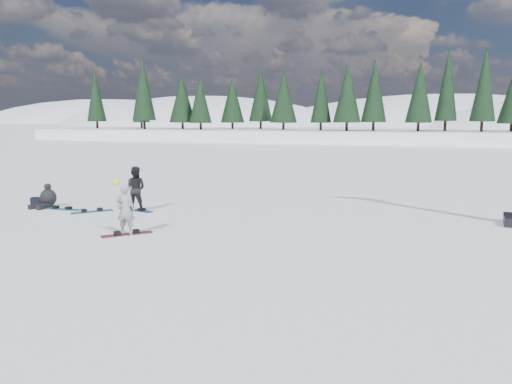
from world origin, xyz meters
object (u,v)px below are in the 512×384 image
snowboard_loose_a (92,212)px  snowboarder_woman (126,209)px  gear_bag (37,201)px  seated_rider (47,198)px  snowboard_loose_c (62,209)px  snowboarder_man (135,189)px

snowboard_loose_a → snowboarder_woman: bearing=-87.3°
gear_bag → seated_rider: bearing=-20.3°
snowboarder_woman → gear_bag: 7.04m
snowboard_loose_c → snowboard_loose_a: bearing=-5.0°
seated_rider → gear_bag: seated_rider is taller
seated_rider → snowboard_loose_c: bearing=-9.4°
snowboarder_woman → gear_bag: size_ratio=3.73×
snowboarder_woman → snowboard_loose_c: 5.36m
snowboard_loose_c → snowboard_loose_a: (1.36, -0.09, 0.00)m
gear_bag → snowboard_loose_c: (1.62, -0.60, -0.14)m
snowboard_loose_a → gear_bag: bearing=121.3°
snowboard_loose_c → snowboard_loose_a: same height
snowboarder_woman → seated_rider: 6.29m
snowboarder_man → snowboard_loose_c: 2.95m
snowboard_loose_c → snowboarder_woman: bearing=-33.8°
snowboarder_woman → snowboarder_man: snowboarder_woman is taller
gear_bag → snowboard_loose_c: gear_bag is taller
snowboarder_man → snowboard_loose_a: size_ratio=1.11×
seated_rider → gear_bag: size_ratio=2.52×
seated_rider → snowboard_loose_c: 1.04m
snowboarder_man → gear_bag: snowboarder_man is taller
snowboarder_woman → gear_bag: (-6.11, 3.44, -0.63)m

